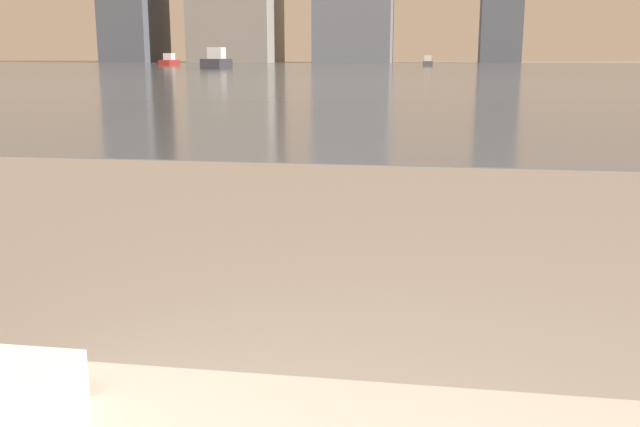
% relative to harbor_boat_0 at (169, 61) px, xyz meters
% --- Properties ---
extents(harbor_water, '(180.00, 110.00, 0.01)m').
position_rel_harbor_boat_0_xyz_m(harbor_water, '(28.89, -14.85, -0.48)').
color(harbor_water, slate).
rests_on(harbor_water, ground_plane).
extents(harbor_boat_0, '(1.32, 3.65, 1.36)m').
position_rel_harbor_boat_0_xyz_m(harbor_boat_0, '(0.00, 0.00, 0.00)').
color(harbor_boat_0, maroon).
rests_on(harbor_boat_0, harbor_water).
extents(harbor_boat_1, '(1.88, 4.84, 1.78)m').
position_rel_harbor_boat_0_xyz_m(harbor_boat_1, '(10.87, -17.50, 0.15)').
color(harbor_boat_1, '#2D2D33').
rests_on(harbor_boat_1, harbor_water).
extents(harbor_boat_3, '(1.08, 3.06, 1.14)m').
position_rel_harbor_boat_0_xyz_m(harbor_boat_3, '(28.29, 2.30, -0.08)').
color(harbor_boat_3, '#4C4C51').
rests_on(harbor_boat_3, harbor_water).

